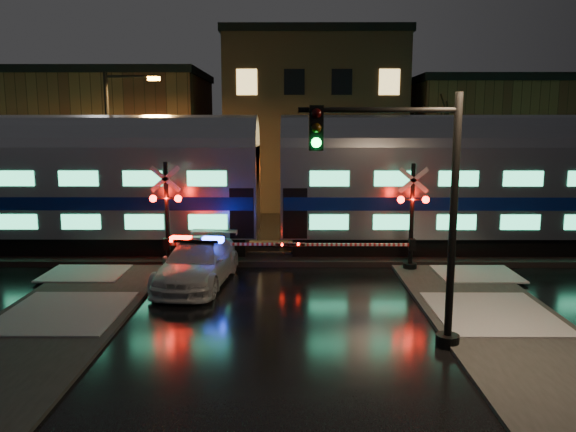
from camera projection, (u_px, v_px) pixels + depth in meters
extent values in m
plane|color=black|center=(280.00, 288.00, 19.98)|extent=(120.00, 120.00, 0.00)
cube|color=black|center=(282.00, 253.00, 24.90)|extent=(90.00, 4.20, 0.24)
cube|color=#2D2D2D|center=(17.00, 354.00, 14.09)|extent=(4.00, 20.00, 0.12)
cube|color=#2D2D2D|center=(535.00, 356.00, 14.02)|extent=(4.00, 20.00, 0.12)
cube|color=brown|center=(108.00, 142.00, 41.03)|extent=(14.00, 10.00, 9.00)
cube|color=brown|center=(313.00, 124.00, 41.24)|extent=(12.00, 11.00, 11.50)
cube|color=brown|center=(491.00, 145.00, 40.92)|extent=(12.00, 10.00, 8.50)
cube|color=black|center=(564.00, 242.00, 24.75)|extent=(24.00, 2.40, 0.80)
cube|color=#B7BAC1|center=(568.00, 190.00, 24.38)|extent=(25.00, 3.05, 3.80)
cube|color=navy|center=(568.00, 199.00, 24.44)|extent=(24.75, 3.09, 0.55)
cylinder|color=#B7BAC1|center=(571.00, 151.00, 24.10)|extent=(25.00, 3.05, 3.05)
imported|color=silver|center=(197.00, 263.00, 20.36)|extent=(2.81, 5.70, 1.59)
cube|color=black|center=(197.00, 240.00, 20.23)|extent=(1.70, 0.60, 0.11)
cube|color=#FF0C05|center=(181.00, 239.00, 20.29)|extent=(0.77, 0.45, 0.19)
cube|color=#1426FF|center=(213.00, 240.00, 20.15)|extent=(0.77, 0.45, 0.19)
cylinder|color=black|center=(410.00, 267.00, 22.30)|extent=(0.54, 0.54, 0.32)
cylinder|color=black|center=(412.00, 218.00, 21.98)|extent=(0.17, 0.17, 4.28)
sphere|color=#FF0C05|center=(401.00, 200.00, 21.68)|extent=(0.28, 0.28, 0.28)
sphere|color=#FF0C05|center=(426.00, 200.00, 21.68)|extent=(0.28, 0.28, 0.28)
cube|color=white|center=(344.00, 245.00, 21.91)|extent=(5.35, 0.10, 0.10)
cube|color=black|center=(412.00, 245.00, 21.90)|extent=(0.25, 0.30, 0.45)
cylinder|color=black|center=(169.00, 267.00, 22.35)|extent=(0.54, 0.54, 0.33)
cylinder|color=black|center=(167.00, 217.00, 22.02)|extent=(0.17, 0.17, 4.34)
sphere|color=#FF0C05|center=(153.00, 199.00, 21.72)|extent=(0.28, 0.28, 0.28)
sphere|color=#FF0C05|center=(178.00, 199.00, 21.72)|extent=(0.28, 0.28, 0.28)
cube|color=white|center=(236.00, 244.00, 21.93)|extent=(5.42, 0.10, 0.10)
cube|color=black|center=(167.00, 244.00, 21.94)|extent=(0.25, 0.30, 0.45)
cylinder|color=black|center=(447.00, 341.00, 14.71)|extent=(0.61, 0.61, 0.33)
cylinder|color=black|center=(453.00, 224.00, 14.21)|extent=(0.20, 0.20, 6.56)
cylinder|color=black|center=(378.00, 110.00, 13.76)|extent=(3.94, 0.13, 0.13)
cube|color=black|center=(316.00, 128.00, 13.69)|extent=(0.35, 0.31, 1.09)
sphere|color=#0CFF3F|center=(316.00, 143.00, 13.59)|extent=(0.24, 0.24, 0.24)
cylinder|color=black|center=(109.00, 157.00, 28.24)|extent=(0.21, 0.21, 8.30)
cylinder|color=black|center=(130.00, 76.00, 27.59)|extent=(2.49, 0.12, 0.12)
cube|color=orange|center=(154.00, 79.00, 27.60)|extent=(0.57, 0.29, 0.19)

